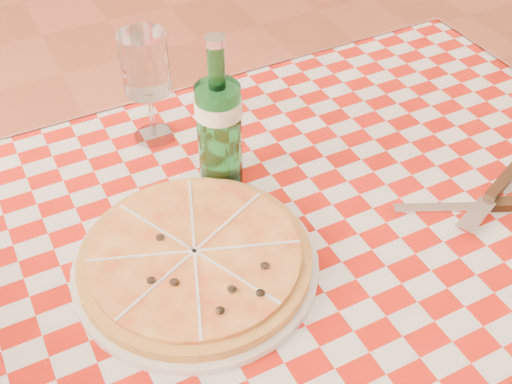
% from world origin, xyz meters
% --- Properties ---
extents(dining_table, '(1.20, 0.80, 0.75)m').
position_xyz_m(dining_table, '(0.00, 0.00, 0.66)').
color(dining_table, brown).
rests_on(dining_table, ground).
extents(tablecloth, '(1.30, 0.90, 0.01)m').
position_xyz_m(tablecloth, '(0.00, 0.00, 0.75)').
color(tablecloth, '#AE150A').
rests_on(tablecloth, dining_table).
extents(pizza_plate, '(0.47, 0.47, 0.05)m').
position_xyz_m(pizza_plate, '(-0.14, 0.01, 0.78)').
color(pizza_plate, '#D09145').
rests_on(pizza_plate, tablecloth).
extents(water_bottle, '(0.07, 0.07, 0.26)m').
position_xyz_m(water_bottle, '(-0.03, 0.17, 0.89)').
color(water_bottle, '#1A692C').
rests_on(water_bottle, tablecloth).
extents(wine_glass, '(0.10, 0.10, 0.20)m').
position_xyz_m(wine_glass, '(-0.08, 0.33, 0.86)').
color(wine_glass, silver).
rests_on(wine_glass, tablecloth).
extents(cutlery, '(0.28, 0.23, 0.03)m').
position_xyz_m(cutlery, '(0.31, -0.08, 0.77)').
color(cutlery, silver).
rests_on(cutlery, tablecloth).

